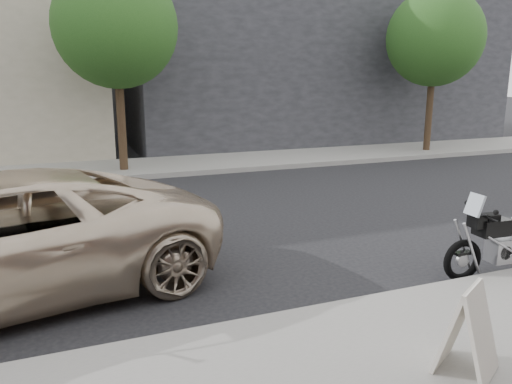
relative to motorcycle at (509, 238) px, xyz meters
The scene contains 7 objects.
ground 4.42m from the motorcycle, 60.92° to the right, with size 120.00×120.00×0.00m, color black.
far_sidewalk 10.56m from the motorcycle, 78.35° to the right, with size 44.00×3.00×0.15m, color gray.
far_building_dark 18.24m from the motorcycle, 105.69° to the right, with size 16.00×11.00×7.00m.
street_tree_left 12.52m from the motorcycle, 124.94° to the right, with size 3.40×3.40×5.70m.
street_tree_mid 11.26m from the motorcycle, 67.21° to the right, with size 3.40×3.40×5.70m.
motorcycle is the anchor object (origin of this frame).
sandwich_sign 3.19m from the motorcycle, 35.83° to the left, with size 0.68×0.66×0.82m.
Camera 1 is at (3.74, 8.78, 2.76)m, focal length 35.00 mm.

